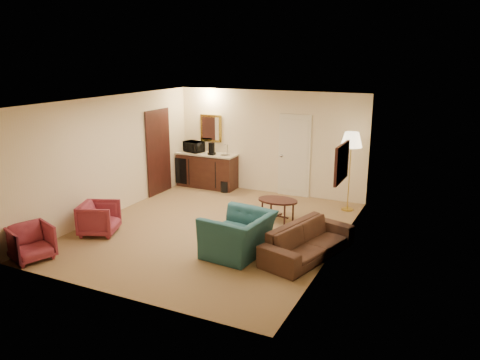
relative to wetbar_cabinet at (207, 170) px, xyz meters
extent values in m
plane|color=brown|center=(1.65, -2.72, -0.46)|extent=(6.00, 6.00, 0.00)
cube|color=beige|center=(1.65, 0.28, 0.84)|extent=(5.00, 0.02, 2.60)
cube|color=beige|center=(-0.85, -2.72, 0.84)|extent=(0.02, 6.00, 2.60)
cube|color=beige|center=(4.15, -2.72, 0.84)|extent=(0.02, 6.00, 2.60)
cube|color=white|center=(1.65, -2.72, 2.14)|extent=(5.00, 6.00, 0.02)
cube|color=beige|center=(2.35, 0.25, 0.56)|extent=(0.82, 0.06, 2.05)
cube|color=black|center=(-0.82, -1.02, 0.59)|extent=(0.06, 0.98, 2.10)
cube|color=gold|center=(0.00, 0.25, 1.09)|extent=(0.62, 0.04, 0.72)
cube|color=black|center=(4.11, -2.32, 1.09)|extent=(0.06, 0.90, 0.70)
cube|color=#371C11|center=(0.00, 0.00, 0.00)|extent=(1.64, 0.58, 0.92)
imported|color=black|center=(3.80, -3.16, -0.08)|extent=(1.08, 2.04, 0.77)
imported|color=#1E464D|center=(2.66, -3.62, 0.05)|extent=(0.86, 1.23, 1.02)
imported|color=maroon|center=(-0.25, -3.90, -0.11)|extent=(0.85, 0.88, 0.71)
imported|color=maroon|center=(-0.49, -5.33, -0.12)|extent=(0.81, 0.84, 0.68)
cube|color=black|center=(2.68, -1.72, -0.21)|extent=(0.95, 0.74, 0.49)
cube|color=gold|center=(3.85, -0.32, 0.44)|extent=(0.58, 0.58, 1.81)
cylinder|color=black|center=(0.65, -0.23, -0.32)|extent=(0.30, 0.30, 0.28)
imported|color=black|center=(-0.40, 0.01, 0.63)|extent=(0.57, 0.41, 0.35)
cylinder|color=black|center=(0.20, -0.10, 0.62)|extent=(0.21, 0.21, 0.32)
camera|label=1|loc=(6.00, -10.56, 2.99)|focal=35.00mm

